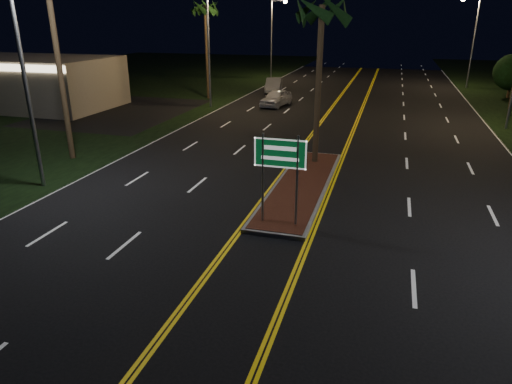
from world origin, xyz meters
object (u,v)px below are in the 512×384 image
at_px(highway_sign, 280,162).
at_px(commercial_building, 23,82).
at_px(palm_left_far, 205,8).
at_px(car_near, 276,97).
at_px(streetlight_right_far, 471,32).
at_px(streetlight_left_near, 28,53).
at_px(palm_median, 322,10).
at_px(shrub_far, 512,72).
at_px(streetlight_left_mid, 213,35).
at_px(streetlight_left_far, 275,30).
at_px(car_far, 274,84).
at_px(median_island, 301,185).

xyz_separation_m(highway_sign, commercial_building, (-26.00, 17.19, -0.40)).
relative_size(palm_left_far, car_near, 1.85).
relative_size(streetlight_right_far, palm_left_far, 1.02).
relative_size(streetlight_left_near, palm_median, 1.08).
bearing_deg(palm_left_far, shrub_far, 16.74).
height_order(streetlight_left_mid, streetlight_left_far, same).
distance_m(streetlight_right_far, shrub_far, 7.56).
bearing_deg(streetlight_left_near, streetlight_right_far, 60.81).
bearing_deg(highway_sign, car_near, 104.19).
distance_m(streetlight_left_near, car_far, 29.81).
distance_m(streetlight_left_far, car_near, 19.33).
bearing_deg(commercial_building, palm_median, -20.05).
bearing_deg(shrub_far, median_island, -115.45).
bearing_deg(highway_sign, shrub_far, 67.43).
bearing_deg(median_island, streetlight_left_near, -164.22).
relative_size(streetlight_left_near, palm_left_far, 1.02).
bearing_deg(streetlight_left_far, car_near, -75.23).
distance_m(median_island, streetlight_left_far, 38.89).
bearing_deg(commercial_building, car_far, 36.36).
bearing_deg(streetlight_left_far, palm_median, -72.42).
relative_size(highway_sign, car_far, 0.66).
distance_m(commercial_building, palm_left_far, 16.47).
height_order(streetlight_left_near, palm_median, streetlight_left_near).
height_order(streetlight_left_mid, shrub_far, streetlight_left_mid).
bearing_deg(shrub_far, car_far, -172.89).
distance_m(streetlight_left_near, streetlight_left_far, 40.00).
xyz_separation_m(commercial_building, car_far, (18.06, 13.30, -1.20)).
distance_m(streetlight_right_far, car_far, 21.06).
height_order(streetlight_left_near, streetlight_right_far, same).
distance_m(streetlight_left_mid, streetlight_left_far, 20.00).
relative_size(median_island, palm_left_far, 1.16).
bearing_deg(palm_left_far, highway_sign, -63.08).
bearing_deg(palm_left_far, streetlight_left_mid, -61.33).
relative_size(streetlight_left_far, car_near, 1.89).
bearing_deg(car_far, palm_left_far, -142.34).
xyz_separation_m(streetlight_left_far, car_near, (4.77, -18.09, -4.86)).
height_order(streetlight_left_near, car_far, streetlight_left_near).
xyz_separation_m(palm_left_far, car_far, (4.86, 5.29, -6.94)).
bearing_deg(car_far, streetlight_left_mid, -115.81).
distance_m(shrub_far, car_far, 21.96).
relative_size(shrub_far, car_near, 0.83).
height_order(streetlight_left_mid, palm_left_far, streetlight_left_mid).
height_order(streetlight_left_mid, car_far, streetlight_left_mid).
bearing_deg(streetlight_left_mid, highway_sign, -63.41).
distance_m(streetlight_left_far, palm_left_far, 16.28).
bearing_deg(palm_median, streetlight_left_mid, 128.17).
bearing_deg(streetlight_left_far, commercial_building, -122.65).
bearing_deg(shrub_far, palm_left_far, -163.26).
xyz_separation_m(streetlight_left_near, streetlight_left_far, (0.00, 40.00, 0.00)).
xyz_separation_m(highway_sign, car_near, (-5.84, 23.11, -1.61)).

